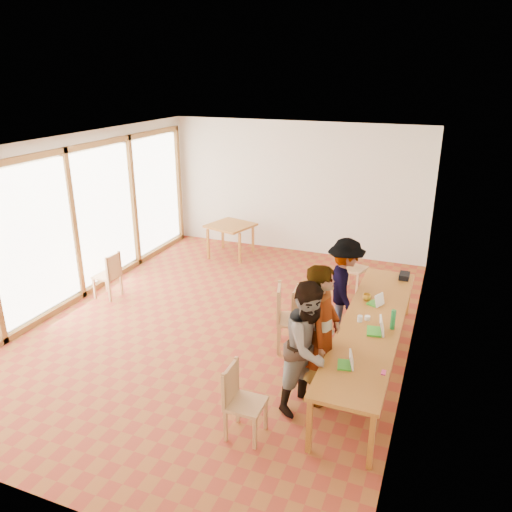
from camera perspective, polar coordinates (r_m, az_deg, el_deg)
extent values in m
plane|color=#964F24|center=(8.54, -3.68, -7.75)|extent=(8.00, 8.00, 0.00)
cube|color=beige|center=(11.55, 4.65, 7.74)|extent=(6.00, 0.10, 3.00)
cube|color=beige|center=(4.98, -24.42, -12.16)|extent=(6.00, 0.10, 3.00)
cube|color=beige|center=(7.25, 18.06, -1.05)|extent=(0.10, 8.00, 3.00)
cube|color=white|center=(9.55, -20.24, 3.81)|extent=(0.10, 8.00, 3.00)
cube|color=white|center=(7.60, -4.21, 12.75)|extent=(6.00, 8.00, 0.04)
cube|color=#B36F27|center=(7.19, 13.11, -7.51)|extent=(0.80, 4.00, 0.05)
cube|color=#B36F27|center=(5.84, 6.10, -18.75)|extent=(0.06, 0.06, 0.70)
cube|color=#B36F27|center=(9.13, 12.78, -3.86)|extent=(0.06, 0.06, 0.70)
cube|color=#B36F27|center=(5.75, 13.04, -19.98)|extent=(0.06, 0.06, 0.70)
cube|color=#B36F27|center=(9.07, 17.02, -4.44)|extent=(0.06, 0.06, 0.70)
cube|color=#B36F27|center=(11.35, -2.92, 3.51)|extent=(0.90, 0.90, 0.05)
cube|color=#B36F27|center=(11.30, -5.51, 1.35)|extent=(0.05, 0.05, 0.70)
cube|color=#B36F27|center=(11.96, -3.83, 2.50)|extent=(0.05, 0.05, 0.70)
cube|color=#B36F27|center=(10.98, -1.87, 0.87)|extent=(0.05, 0.05, 0.70)
cube|color=#B36F27|center=(11.66, -0.35, 2.07)|extent=(0.05, 0.05, 0.70)
cube|color=tan|center=(5.99, -1.17, -16.56)|extent=(0.42, 0.42, 0.04)
cube|color=tan|center=(5.91, -2.95, -14.29)|extent=(0.04, 0.42, 0.44)
cube|color=tan|center=(7.92, 5.78, -6.87)|extent=(0.43, 0.43, 0.04)
cube|color=tan|center=(7.85, 4.53, -5.21)|extent=(0.07, 0.40, 0.42)
cube|color=tan|center=(7.63, 4.23, -7.27)|extent=(0.59, 0.59, 0.05)
cube|color=tan|center=(7.51, 2.63, -5.37)|extent=(0.18, 0.47, 0.50)
cube|color=tan|center=(9.75, 11.07, -1.40)|extent=(0.56, 0.56, 0.04)
cube|color=tan|center=(9.74, 10.10, 0.27)|extent=(0.16, 0.45, 0.47)
cube|color=tan|center=(9.75, -16.68, -2.21)|extent=(0.42, 0.42, 0.04)
cube|color=tan|center=(9.55, -15.97, -1.10)|extent=(0.05, 0.41, 0.43)
imported|color=gray|center=(6.37, 7.54, -8.87)|extent=(0.45, 0.68, 1.86)
imported|color=gray|center=(6.24, 6.16, -10.26)|extent=(0.93, 1.03, 1.71)
imported|color=gray|center=(8.10, 10.09, -3.43)|extent=(0.90, 1.17, 1.59)
cube|color=green|center=(6.13, 10.06, -12.15)|extent=(0.20, 0.25, 0.02)
cube|color=white|center=(6.09, 10.87, -11.55)|extent=(0.10, 0.21, 0.19)
cube|color=green|center=(6.91, 13.34, -8.39)|extent=(0.23, 0.29, 0.03)
cube|color=white|center=(6.87, 14.20, -7.73)|extent=(0.11, 0.25, 0.22)
cube|color=green|center=(7.70, 13.40, -5.26)|extent=(0.23, 0.26, 0.02)
cube|color=white|center=(7.63, 13.94, -4.89)|extent=(0.14, 0.21, 0.18)
imported|color=#C68C20|center=(7.78, 12.55, -4.63)|extent=(0.17, 0.17, 0.10)
cylinder|color=#1B7534|center=(7.00, 15.39, -7.01)|extent=(0.07, 0.07, 0.28)
cylinder|color=silver|center=(7.13, 11.79, -7.02)|extent=(0.07, 0.07, 0.09)
cylinder|color=white|center=(7.20, 12.62, -6.93)|extent=(0.08, 0.08, 0.06)
cube|color=#E13A86|center=(6.09, 14.38, -12.78)|extent=(0.05, 0.10, 0.01)
cube|color=black|center=(8.73, 16.59, -2.20)|extent=(0.16, 0.26, 0.09)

